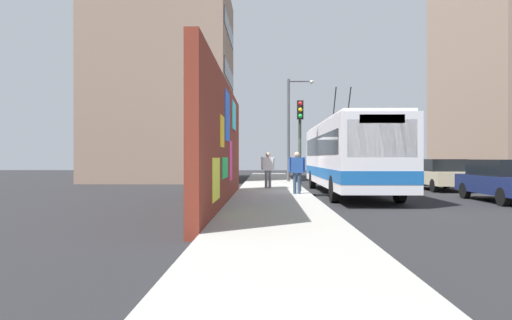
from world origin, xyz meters
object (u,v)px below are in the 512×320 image
parked_car_navy (505,180)px  city_bus (348,154)px  parked_car_champagne (440,174)px  street_lamp (291,123)px  traffic_light (300,130)px  pedestrian_midblock (268,167)px  parked_car_black (405,171)px  parked_car_dark_gray (381,168)px  pedestrian_at_curb (297,169)px

parked_car_navy → city_bus: bearing=56.8°
parked_car_champagne → street_lamp: bearing=52.4°
city_bus → traffic_light: (-0.00, 2.15, 1.10)m
traffic_light → pedestrian_midblock: bearing=38.8°
city_bus → parked_car_black: bearing=-31.6°
parked_car_dark_gray → parked_car_champagne: bearing=-180.0°
parked_car_navy → pedestrian_at_curb: bearing=76.6°
city_bus → street_lamp: size_ratio=1.82×
street_lamp → parked_car_black: bearing=-89.0°
pedestrian_midblock → city_bus: bearing=-116.5°
parked_car_black → parked_car_navy: bearing=-180.0°
pedestrian_midblock → street_lamp: size_ratio=0.27×
parked_car_dark_gray → traffic_light: 16.36m
parked_car_navy → parked_car_champagne: (6.13, 0.00, 0.00)m
parked_car_champagne → parked_car_navy: bearing=-180.0°
parked_car_champagne → parked_car_dark_gray: bearing=0.0°
city_bus → pedestrian_at_curb: (-1.58, 2.40, -0.63)m
parked_car_dark_gray → street_lamp: (-6.14, 7.26, 3.07)m
parked_car_navy → traffic_light: size_ratio=1.07×
parked_car_champagne → parked_car_black: 5.71m
pedestrian_at_curb → parked_car_champagne: bearing=-60.4°
pedestrian_at_curb → parked_car_navy: bearing=-103.4°
city_bus → parked_car_navy: size_ratio=2.71×
parked_car_dark_gray → pedestrian_at_curb: pedestrian_at_curb is taller
parked_car_dark_gray → pedestrian_at_curb: bearing=154.7°
pedestrian_midblock → parked_car_champagne: bearing=-83.8°
parked_car_black → traffic_light: bearing=139.0°
parked_car_navy → street_lamp: (11.71, 7.26, 3.07)m
parked_car_black → pedestrian_midblock: bearing=127.2°
parked_car_black → traffic_light: 11.39m
parked_car_navy → parked_car_champagne: 6.13m
parked_car_black → street_lamp: street_lamp is taller
parked_car_champagne → parked_car_black: same height
street_lamp → parked_car_champagne: bearing=-127.6°
parked_car_navy → parked_car_dark_gray: size_ratio=1.07×
parked_car_dark_gray → street_lamp: 10.00m
parked_car_navy → parked_car_black: size_ratio=0.96×
parked_car_navy → street_lamp: size_ratio=0.67×
city_bus → pedestrian_at_curb: bearing=123.4°
parked_car_dark_gray → traffic_light: size_ratio=1.00×
city_bus → parked_car_navy: 6.29m
pedestrian_at_curb → pedestrian_midblock: (3.37, 1.19, 0.01)m
parked_car_champagne → street_lamp: street_lamp is taller
parked_car_black → parked_car_dark_gray: size_ratio=1.11×
pedestrian_midblock → parked_car_navy: bearing=-120.5°
parked_car_navy → street_lamp: bearing=31.8°
city_bus → parked_car_champagne: city_bus is taller
street_lamp → pedestrian_at_curb: bearing=178.0°
pedestrian_at_curb → traffic_light: traffic_light is taller
parked_car_dark_gray → pedestrian_at_curb: 17.76m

